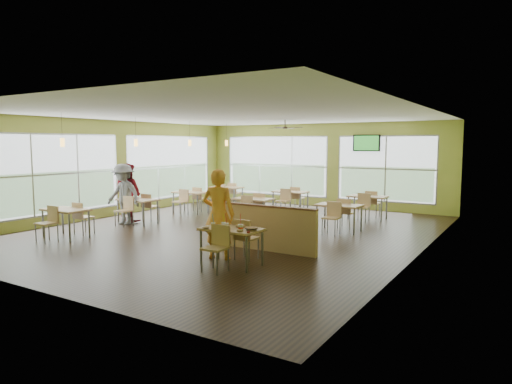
# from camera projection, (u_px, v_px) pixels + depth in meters

# --- Properties ---
(room) EXTENTS (12.00, 12.04, 3.20)m
(room) POSITION_uv_depth(u_px,v_px,m) (234.00, 174.00, 12.52)
(room) COLOR black
(room) RESTS_ON ground
(window_bays) EXTENTS (9.24, 10.24, 2.38)m
(window_bays) POSITION_uv_depth(u_px,v_px,m) (221.00, 170.00, 16.52)
(window_bays) COLOR white
(window_bays) RESTS_ON room
(main_table) EXTENTS (1.22, 1.52, 0.87)m
(main_table) POSITION_uv_depth(u_px,v_px,m) (231.00, 234.00, 9.04)
(main_table) COLOR tan
(main_table) RESTS_ON floor
(half_wall_divider) EXTENTS (2.40, 0.14, 1.04)m
(half_wall_divider) POSITION_uv_depth(u_px,v_px,m) (268.00, 228.00, 10.28)
(half_wall_divider) COLOR tan
(half_wall_divider) RESTS_ON floor
(dining_tables) EXTENTS (6.92, 8.72, 0.87)m
(dining_tables) POSITION_uv_depth(u_px,v_px,m) (237.00, 200.00, 14.62)
(dining_tables) COLOR tan
(dining_tables) RESTS_ON floor
(pendant_lights) EXTENTS (0.11, 7.31, 0.86)m
(pendant_lights) POSITION_uv_depth(u_px,v_px,m) (163.00, 143.00, 14.67)
(pendant_lights) COLOR #2D2119
(pendant_lights) RESTS_ON ceiling
(ceiling_fan) EXTENTS (1.25, 1.25, 0.29)m
(ceiling_fan) POSITION_uv_depth(u_px,v_px,m) (285.00, 128.00, 14.92)
(ceiling_fan) COLOR #2D2119
(ceiling_fan) RESTS_ON ceiling
(tv_backwall) EXTENTS (1.00, 0.07, 0.60)m
(tv_backwall) POSITION_uv_depth(u_px,v_px,m) (366.00, 143.00, 16.49)
(tv_backwall) COLOR black
(tv_backwall) RESTS_ON wall_back
(man_plaid) EXTENTS (0.80, 0.65, 1.90)m
(man_plaid) POSITION_uv_depth(u_px,v_px,m) (218.00, 214.00, 9.52)
(man_plaid) COLOR orange
(man_plaid) RESTS_ON floor
(patron_maroon) EXTENTS (0.90, 0.71, 1.82)m
(patron_maroon) POSITION_uv_depth(u_px,v_px,m) (128.00, 193.00, 14.13)
(patron_maroon) COLOR maroon
(patron_maroon) RESTS_ON floor
(patron_grey) EXTENTS (1.23, 0.78, 1.82)m
(patron_grey) POSITION_uv_depth(u_px,v_px,m) (124.00, 194.00, 13.67)
(patron_grey) COLOR slate
(patron_grey) RESTS_ON floor
(cup_blue) EXTENTS (0.09, 0.09, 0.31)m
(cup_blue) POSITION_uv_depth(u_px,v_px,m) (213.00, 225.00, 9.00)
(cup_blue) COLOR white
(cup_blue) RESTS_ON main_table
(cup_yellow) EXTENTS (0.09, 0.09, 0.33)m
(cup_yellow) POSITION_uv_depth(u_px,v_px,m) (224.00, 225.00, 8.98)
(cup_yellow) COLOR white
(cup_yellow) RESTS_ON main_table
(cup_red_near) EXTENTS (0.10, 0.10, 0.35)m
(cup_red_near) POSITION_uv_depth(u_px,v_px,m) (226.00, 226.00, 8.85)
(cup_red_near) COLOR white
(cup_red_near) RESTS_ON main_table
(cup_red_far) EXTENTS (0.10, 0.10, 0.37)m
(cup_red_far) POSITION_uv_depth(u_px,v_px,m) (241.00, 228.00, 8.67)
(cup_red_far) COLOR white
(cup_red_far) RESTS_ON main_table
(food_basket) EXTENTS (0.26, 0.26, 0.06)m
(food_basket) POSITION_uv_depth(u_px,v_px,m) (252.00, 229.00, 8.79)
(food_basket) COLOR black
(food_basket) RESTS_ON main_table
(ketchup_cup) EXTENTS (0.06, 0.06, 0.02)m
(ketchup_cup) POSITION_uv_depth(u_px,v_px,m) (248.00, 232.00, 8.56)
(ketchup_cup) COLOR #981D0A
(ketchup_cup) RESTS_ON main_table
(wrapper_left) EXTENTS (0.15, 0.14, 0.04)m
(wrapper_left) POSITION_uv_depth(u_px,v_px,m) (206.00, 228.00, 8.99)
(wrapper_left) COLOR #AE8154
(wrapper_left) RESTS_ON main_table
(wrapper_mid) EXTENTS (0.27, 0.25, 0.06)m
(wrapper_mid) POSITION_uv_depth(u_px,v_px,m) (241.00, 226.00, 9.10)
(wrapper_mid) COLOR #AE8154
(wrapper_mid) RESTS_ON main_table
(wrapper_right) EXTENTS (0.15, 0.13, 0.03)m
(wrapper_right) POSITION_uv_depth(u_px,v_px,m) (240.00, 231.00, 8.68)
(wrapper_right) COLOR #AE8154
(wrapper_right) RESTS_ON main_table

